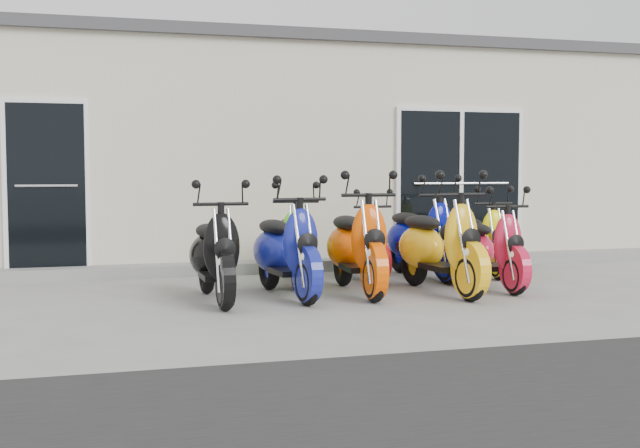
{
  "coord_description": "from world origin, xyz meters",
  "views": [
    {
      "loc": [
        -2.63,
        -8.67,
        1.42
      ],
      "look_at": [
        0.0,
        0.6,
        0.75
      ],
      "focal_mm": 45.0,
      "sensor_mm": 36.0,
      "label": 1
    }
  ],
  "objects_px": {
    "scooter_front_red": "(490,237)",
    "scooter_back_yellow": "(481,230)",
    "scooter_front_orange_a": "(357,232)",
    "scooter_front_orange_b": "(440,232)",
    "scooter_back_blue": "(422,226)",
    "scooter_front_blue": "(286,236)",
    "scooter_back_green": "(293,232)",
    "scooter_back_red": "(360,234)",
    "scooter_front_black": "(215,240)"
  },
  "relations": [
    {
      "from": "scooter_front_red",
      "to": "scooter_back_yellow",
      "type": "xyz_separation_m",
      "value": [
        0.47,
        1.16,
        -0.01
      ]
    },
    {
      "from": "scooter_back_yellow",
      "to": "scooter_front_orange_a",
      "type": "bearing_deg",
      "value": -149.71
    },
    {
      "from": "scooter_front_orange_b",
      "to": "scooter_back_yellow",
      "type": "xyz_separation_m",
      "value": [
        1.19,
        1.31,
        -0.1
      ]
    },
    {
      "from": "scooter_front_red",
      "to": "scooter_back_blue",
      "type": "xyz_separation_m",
      "value": [
        -0.42,
        1.05,
        0.06
      ]
    },
    {
      "from": "scooter_front_blue",
      "to": "scooter_back_green",
      "type": "xyz_separation_m",
      "value": [
        0.34,
        1.06,
        -0.04
      ]
    },
    {
      "from": "scooter_back_red",
      "to": "scooter_back_blue",
      "type": "distance_m",
      "value": 0.81
    },
    {
      "from": "scooter_back_blue",
      "to": "scooter_back_red",
      "type": "bearing_deg",
      "value": 164.16
    },
    {
      "from": "scooter_front_red",
      "to": "scooter_front_orange_a",
      "type": "bearing_deg",
      "value": 176.44
    },
    {
      "from": "scooter_front_blue",
      "to": "scooter_front_orange_a",
      "type": "distance_m",
      "value": 0.83
    },
    {
      "from": "scooter_front_black",
      "to": "scooter_back_red",
      "type": "relative_size",
      "value": 1.12
    },
    {
      "from": "scooter_front_orange_a",
      "to": "scooter_back_blue",
      "type": "height_order",
      "value": "scooter_front_orange_a"
    },
    {
      "from": "scooter_front_blue",
      "to": "scooter_back_yellow",
      "type": "bearing_deg",
      "value": 13.79
    },
    {
      "from": "scooter_front_red",
      "to": "scooter_back_green",
      "type": "bearing_deg",
      "value": 151.4
    },
    {
      "from": "scooter_front_blue",
      "to": "scooter_front_orange_a",
      "type": "xyz_separation_m",
      "value": [
        0.83,
        0.03,
        0.02
      ]
    },
    {
      "from": "scooter_front_black",
      "to": "scooter_back_blue",
      "type": "xyz_separation_m",
      "value": [
        2.85,
        1.1,
        0.02
      ]
    },
    {
      "from": "scooter_front_blue",
      "to": "scooter_front_red",
      "type": "bearing_deg",
      "value": -7.95
    },
    {
      "from": "scooter_front_red",
      "to": "scooter_back_yellow",
      "type": "relative_size",
      "value": 1.02
    },
    {
      "from": "scooter_back_red",
      "to": "scooter_front_red",
      "type": "bearing_deg",
      "value": -49.87
    },
    {
      "from": "scooter_back_red",
      "to": "scooter_front_black",
      "type": "bearing_deg",
      "value": -155.29
    },
    {
      "from": "scooter_front_orange_b",
      "to": "scooter_front_red",
      "type": "xyz_separation_m",
      "value": [
        0.72,
        0.16,
        -0.09
      ]
    },
    {
      "from": "scooter_front_black",
      "to": "scooter_back_yellow",
      "type": "bearing_deg",
      "value": 16.51
    },
    {
      "from": "scooter_front_red",
      "to": "scooter_back_red",
      "type": "xyz_separation_m",
      "value": [
        -1.22,
        1.17,
        -0.03
      ]
    },
    {
      "from": "scooter_front_black",
      "to": "scooter_back_blue",
      "type": "height_order",
      "value": "scooter_back_blue"
    },
    {
      "from": "scooter_front_black",
      "to": "scooter_back_blue",
      "type": "distance_m",
      "value": 3.05
    },
    {
      "from": "scooter_front_blue",
      "to": "scooter_back_blue",
      "type": "xyz_separation_m",
      "value": [
        2.04,
        1.01,
        -0.0
      ]
    },
    {
      "from": "scooter_back_green",
      "to": "scooter_back_yellow",
      "type": "distance_m",
      "value": 2.6
    },
    {
      "from": "scooter_back_green",
      "to": "scooter_front_black",
      "type": "bearing_deg",
      "value": -126.09
    },
    {
      "from": "scooter_front_orange_b",
      "to": "scooter_back_red",
      "type": "xyz_separation_m",
      "value": [
        -0.5,
        1.33,
        -0.12
      ]
    },
    {
      "from": "scooter_front_black",
      "to": "scooter_back_green",
      "type": "bearing_deg",
      "value": 43.95
    },
    {
      "from": "scooter_front_orange_b",
      "to": "scooter_back_blue",
      "type": "relative_size",
      "value": 1.04
    },
    {
      "from": "scooter_front_black",
      "to": "scooter_back_yellow",
      "type": "height_order",
      "value": "scooter_front_black"
    },
    {
      "from": "scooter_front_blue",
      "to": "scooter_front_orange_a",
      "type": "bearing_deg",
      "value": -5.1
    },
    {
      "from": "scooter_front_orange_a",
      "to": "scooter_back_yellow",
      "type": "distance_m",
      "value": 2.37
    },
    {
      "from": "scooter_back_red",
      "to": "scooter_back_blue",
      "type": "bearing_deg",
      "value": -14.52
    },
    {
      "from": "scooter_front_black",
      "to": "scooter_front_orange_b",
      "type": "bearing_deg",
      "value": -3.8
    },
    {
      "from": "scooter_front_orange_b",
      "to": "scooter_front_black",
      "type": "bearing_deg",
      "value": 171.71
    },
    {
      "from": "scooter_front_black",
      "to": "scooter_back_red",
      "type": "distance_m",
      "value": 2.38
    },
    {
      "from": "scooter_front_orange_a",
      "to": "scooter_back_red",
      "type": "bearing_deg",
      "value": 71.44
    },
    {
      "from": "scooter_front_orange_b",
      "to": "scooter_back_green",
      "type": "height_order",
      "value": "scooter_front_orange_b"
    },
    {
      "from": "scooter_front_black",
      "to": "scooter_front_red",
      "type": "bearing_deg",
      "value": -0.5
    },
    {
      "from": "scooter_front_blue",
      "to": "scooter_back_yellow",
      "type": "relative_size",
      "value": 1.13
    },
    {
      "from": "scooter_front_blue",
      "to": "scooter_back_green",
      "type": "relative_size",
      "value": 1.07
    },
    {
      "from": "scooter_front_black",
      "to": "scooter_front_orange_a",
      "type": "relative_size",
      "value": 0.94
    },
    {
      "from": "scooter_front_blue",
      "to": "scooter_back_green",
      "type": "bearing_deg",
      "value": 65.34
    },
    {
      "from": "scooter_front_orange_a",
      "to": "scooter_back_yellow",
      "type": "bearing_deg",
      "value": 29.24
    },
    {
      "from": "scooter_back_blue",
      "to": "scooter_front_orange_b",
      "type": "bearing_deg",
      "value": -111.09
    },
    {
      "from": "scooter_front_orange_a",
      "to": "scooter_back_yellow",
      "type": "xyz_separation_m",
      "value": [
        2.11,
        1.09,
        -0.1
      ]
    },
    {
      "from": "scooter_back_green",
      "to": "scooter_back_blue",
      "type": "relative_size",
      "value": 0.94
    },
    {
      "from": "scooter_front_orange_a",
      "to": "scooter_front_red",
      "type": "bearing_deg",
      "value": -0.48
    },
    {
      "from": "scooter_front_blue",
      "to": "scooter_back_blue",
      "type": "height_order",
      "value": "scooter_front_blue"
    }
  ]
}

